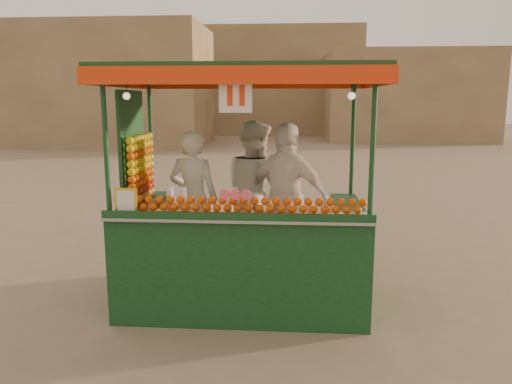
# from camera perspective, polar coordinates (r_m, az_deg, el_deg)

# --- Properties ---
(ground) EXTENTS (90.00, 90.00, 0.00)m
(ground) POSITION_cam_1_polar(r_m,az_deg,el_deg) (5.94, -0.86, -12.22)
(ground) COLOR #726251
(ground) RESTS_ON ground
(building_left) EXTENTS (10.00, 6.00, 6.00)m
(building_left) POSITION_cam_1_polar(r_m,az_deg,el_deg) (27.17, -16.62, 11.68)
(building_left) COLOR #9A8257
(building_left) RESTS_ON ground
(building_right) EXTENTS (9.00, 6.00, 5.00)m
(building_right) POSITION_cam_1_polar(r_m,az_deg,el_deg) (30.16, 16.94, 10.57)
(building_right) COLOR #9A8257
(building_right) RESTS_ON ground
(building_center) EXTENTS (14.00, 7.00, 7.00)m
(building_center) POSITION_cam_1_polar(r_m,az_deg,el_deg) (35.56, 0.16, 12.57)
(building_center) COLOR #9A8257
(building_center) RESTS_ON ground
(juice_cart) EXTENTS (2.92, 1.89, 2.65)m
(juice_cart) POSITION_cam_1_polar(r_m,az_deg,el_deg) (5.53, -2.22, -4.52)
(juice_cart) COLOR #0E3514
(juice_cart) RESTS_ON ground
(vendor_left) EXTENTS (0.66, 0.48, 1.65)m
(vendor_left) POSITION_cam_1_polar(r_m,az_deg,el_deg) (5.95, -7.27, -0.81)
(vendor_left) COLOR white
(vendor_left) RESTS_ON ground
(vendor_middle) EXTENTS (1.04, 1.08, 1.76)m
(vendor_middle) POSITION_cam_1_polar(r_m,az_deg,el_deg) (6.10, -0.10, 0.08)
(vendor_middle) COLOR silver
(vendor_middle) RESTS_ON ground
(vendor_right) EXTENTS (1.11, 0.82, 1.75)m
(vendor_right) POSITION_cam_1_polar(r_m,az_deg,el_deg) (5.70, 3.65, -0.73)
(vendor_right) COLOR white
(vendor_right) RESTS_ON ground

